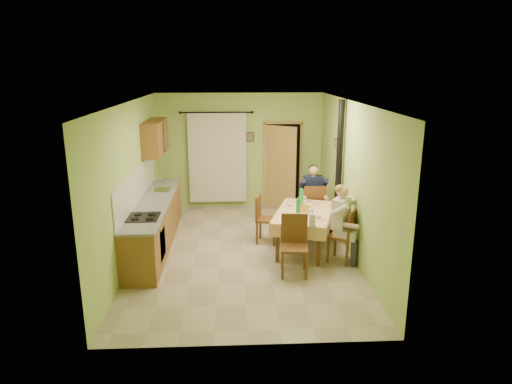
{
  "coord_description": "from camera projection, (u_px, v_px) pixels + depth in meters",
  "views": [
    {
      "loc": [
        -0.15,
        -8.04,
        3.39
      ],
      "look_at": [
        0.25,
        0.1,
        1.15
      ],
      "focal_mm": 32.0,
      "sensor_mm": 36.0,
      "label": 1
    }
  ],
  "objects": [
    {
      "name": "picture_back",
      "position": [
        250.0,
        137.0,
        11.06
      ],
      "size": [
        0.19,
        0.03,
        0.23
      ],
      "primitive_type": "cube",
      "color": "black",
      "rests_on": "room_shell"
    },
    {
      "name": "chair_far",
      "position": [
        313.0,
        217.0,
        9.75
      ],
      "size": [
        0.46,
        0.46,
        1.02
      ],
      "rotation": [
        0.0,
        0.0,
        -0.0
      ],
      "color": "brown",
      "rests_on": "ground"
    },
    {
      "name": "floor",
      "position": [
        243.0,
        252.0,
        8.65
      ],
      "size": [
        4.0,
        6.0,
        0.01
      ],
      "primitive_type": "cube",
      "color": "tan",
      "rests_on": "ground"
    },
    {
      "name": "chair_left",
      "position": [
        266.0,
        228.0,
        9.06
      ],
      "size": [
        0.49,
        0.49,
        0.96
      ],
      "rotation": [
        0.0,
        0.0,
        -1.83
      ],
      "color": "brown",
      "rests_on": "ground"
    },
    {
      "name": "doorway",
      "position": [
        282.0,
        166.0,
        11.17
      ],
      "size": [
        0.96,
        0.51,
        2.15
      ],
      "color": "black",
      "rests_on": "ground"
    },
    {
      "name": "dining_table",
      "position": [
        303.0,
        230.0,
        8.69
      ],
      "size": [
        1.43,
        1.88,
        0.76
      ],
      "rotation": [
        0.0,
        0.0,
        -0.29
      ],
      "color": "#EBB97B",
      "rests_on": "ground"
    },
    {
      "name": "man_far",
      "position": [
        313.0,
        190.0,
        9.61
      ],
      "size": [
        0.58,
        0.47,
        1.39
      ],
      "rotation": [
        0.0,
        0.0,
        -0.0
      ],
      "color": "#141938",
      "rests_on": "chair_far"
    },
    {
      "name": "kitchen_run",
      "position": [
        154.0,
        222.0,
        8.82
      ],
      "size": [
        0.64,
        3.64,
        1.56
      ],
      "color": "brown",
      "rests_on": "ground"
    },
    {
      "name": "room_shell",
      "position": [
        242.0,
        158.0,
        8.17
      ],
      "size": [
        4.04,
        6.04,
        2.82
      ],
      "color": "#A8CB68",
      "rests_on": "ground"
    },
    {
      "name": "stove_flue",
      "position": [
        338.0,
        190.0,
        9.04
      ],
      "size": [
        0.24,
        0.24,
        2.8
      ],
      "color": "black",
      "rests_on": "ground"
    },
    {
      "name": "upper_cabinets",
      "position": [
        155.0,
        137.0,
        9.68
      ],
      "size": [
        0.35,
        1.4,
        0.7
      ],
      "primitive_type": "cube",
      "color": "brown",
      "rests_on": "room_shell"
    },
    {
      "name": "chair_right",
      "position": [
        342.0,
        246.0,
        8.16
      ],
      "size": [
        0.57,
        0.57,
        0.97
      ],
      "rotation": [
        0.0,
        0.0,
        0.99
      ],
      "color": "brown",
      "rests_on": "ground"
    },
    {
      "name": "man_right",
      "position": [
        343.0,
        215.0,
        8.01
      ],
      "size": [
        0.63,
        0.65,
        1.39
      ],
      "rotation": [
        0.0,
        0.0,
        0.99
      ],
      "color": "beige",
      "rests_on": "chair_right"
    },
    {
      "name": "tableware",
      "position": [
        304.0,
        210.0,
        8.46
      ],
      "size": [
        0.69,
        1.63,
        0.33
      ],
      "color": "white",
      "rests_on": "dining_table"
    },
    {
      "name": "picture_right",
      "position": [
        337.0,
        144.0,
        9.41
      ],
      "size": [
        0.03,
        0.31,
        0.21
      ],
      "primitive_type": "cube",
      "color": "brown",
      "rests_on": "room_shell"
    },
    {
      "name": "chair_near",
      "position": [
        294.0,
        258.0,
        7.66
      ],
      "size": [
        0.49,
        0.49,
        1.01
      ],
      "rotation": [
        0.0,
        0.0,
        3.05
      ],
      "color": "brown",
      "rests_on": "ground"
    },
    {
      "name": "curtain",
      "position": [
        218.0,
        158.0,
        11.08
      ],
      "size": [
        1.7,
        0.07,
        2.22
      ],
      "color": "black",
      "rests_on": "ground"
    }
  ]
}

